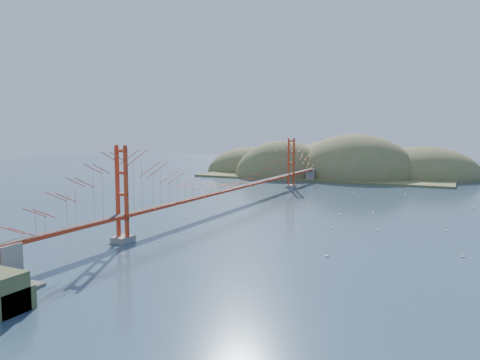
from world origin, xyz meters
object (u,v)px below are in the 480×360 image
at_px(sailboat_0, 378,229).
at_px(sailboat_1, 340,214).
at_px(sailboat_2, 332,227).
at_px(bridge, 234,167).

distance_m(sailboat_0, sailboat_1, 12.07).
bearing_deg(sailboat_2, bridge, 151.87).
bearing_deg(bridge, sailboat_0, -20.74).
distance_m(bridge, sailboat_2, 24.35).
bearing_deg(sailboat_2, sailboat_0, 9.19).
relative_size(sailboat_0, sailboat_1, 1.11).
height_order(bridge, sailboat_2, bridge).
height_order(bridge, sailboat_1, bridge).
bearing_deg(sailboat_0, sailboat_2, -170.81).
height_order(sailboat_0, sailboat_1, sailboat_0).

